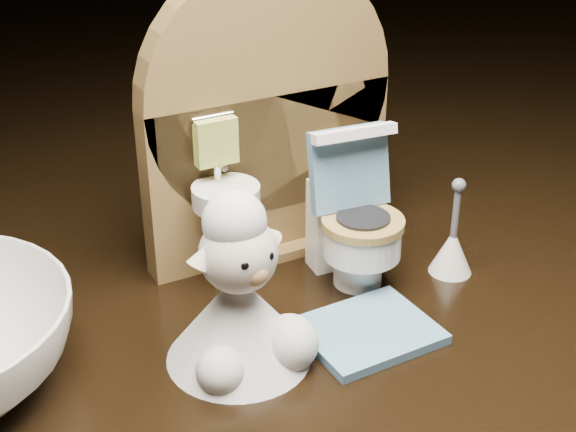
% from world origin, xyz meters
% --- Properties ---
extents(backdrop_panel, '(0.13, 0.05, 0.15)m').
position_xyz_m(backdrop_panel, '(-0.00, 0.06, 0.07)').
color(backdrop_panel, brown).
rests_on(backdrop_panel, ground).
extents(toy_toilet, '(0.04, 0.05, 0.08)m').
position_xyz_m(toy_toilet, '(0.02, 0.02, 0.03)').
color(toy_toilet, white).
rests_on(toy_toilet, ground).
extents(bath_mat, '(0.06, 0.05, 0.00)m').
position_xyz_m(bath_mat, '(0.00, -0.03, 0.00)').
color(bath_mat, '#5884A7').
rests_on(bath_mat, ground).
extents(toilet_brush, '(0.02, 0.02, 0.05)m').
position_xyz_m(toilet_brush, '(0.07, 0.00, 0.01)').
color(toilet_brush, white).
rests_on(toilet_brush, ground).
extents(plush_lamb, '(0.06, 0.06, 0.08)m').
position_xyz_m(plush_lamb, '(-0.05, -0.01, 0.03)').
color(plush_lamb, silver).
rests_on(plush_lamb, ground).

